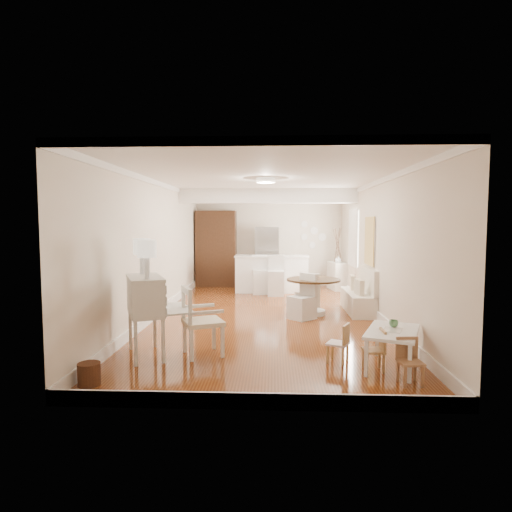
# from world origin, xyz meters

# --- Properties ---
(room) EXTENTS (9.00, 9.04, 2.82)m
(room) POSITION_xyz_m (0.04, 0.32, 1.98)
(room) COLOR brown
(room) RESTS_ON ground
(secretary_bureau) EXTENTS (1.22, 1.23, 1.17)m
(secretary_bureau) POSITION_xyz_m (-1.70, -2.75, 0.59)
(secretary_bureau) COLOR silver
(secretary_bureau) RESTS_ON ground
(gustavian_armchair) EXTENTS (0.77, 0.77, 1.02)m
(gustavian_armchair) POSITION_xyz_m (-0.88, -2.67, 0.51)
(gustavian_armchair) COLOR silver
(gustavian_armchair) RESTS_ON ground
(wicker_basket) EXTENTS (0.32, 0.32, 0.27)m
(wicker_basket) POSITION_xyz_m (-2.05, -3.89, 0.13)
(wicker_basket) COLOR #492816
(wicker_basket) RESTS_ON ground
(kids_table) EXTENTS (0.96, 1.19, 0.52)m
(kids_table) POSITION_xyz_m (1.74, -3.14, 0.26)
(kids_table) COLOR white
(kids_table) RESTS_ON ground
(kids_chair_a) EXTENTS (0.27, 0.27, 0.56)m
(kids_chair_a) POSITION_xyz_m (1.47, -3.25, 0.28)
(kids_chair_a) COLOR tan
(kids_chair_a) RESTS_ON ground
(kids_chair_b) EXTENTS (0.36, 0.36, 0.56)m
(kids_chair_b) POSITION_xyz_m (1.05, -2.94, 0.28)
(kids_chair_b) COLOR tan
(kids_chair_b) RESTS_ON ground
(kids_chair_c) EXTENTS (0.30, 0.30, 0.56)m
(kids_chair_c) POSITION_xyz_m (1.80, -3.71, 0.28)
(kids_chair_c) COLOR #976845
(kids_chair_c) RESTS_ON ground
(banquette) EXTENTS (0.52, 1.60, 0.98)m
(banquette) POSITION_xyz_m (1.99, 0.50, 0.49)
(banquette) COLOR silver
(banquette) RESTS_ON ground
(dining_table) EXTENTS (1.16, 1.16, 0.76)m
(dining_table) POSITION_xyz_m (1.00, 0.17, 0.38)
(dining_table) COLOR #422A15
(dining_table) RESTS_ON ground
(slip_chair_near) EXTENTS (0.63, 0.63, 0.91)m
(slip_chair_near) POSITION_xyz_m (0.73, -0.24, 0.46)
(slip_chair_near) COLOR silver
(slip_chair_near) RESTS_ON ground
(slip_chair_far) EXTENTS (0.57, 0.57, 0.83)m
(slip_chair_far) POSITION_xyz_m (0.90, 0.58, 0.41)
(slip_chair_far) COLOR white
(slip_chair_far) RESTS_ON ground
(breakfast_counter) EXTENTS (2.05, 0.65, 1.03)m
(breakfast_counter) POSITION_xyz_m (0.10, 3.10, 0.52)
(breakfast_counter) COLOR white
(breakfast_counter) RESTS_ON ground
(bar_stool_left) EXTENTS (0.48, 0.48, 1.06)m
(bar_stool_left) POSITION_xyz_m (-0.21, 2.78, 0.53)
(bar_stool_left) COLOR silver
(bar_stool_left) RESTS_ON ground
(bar_stool_right) EXTENTS (0.43, 0.43, 1.06)m
(bar_stool_right) POSITION_xyz_m (0.22, 2.51, 0.53)
(bar_stool_right) COLOR silver
(bar_stool_right) RESTS_ON ground
(pantry_cabinet) EXTENTS (1.20, 0.60, 2.30)m
(pantry_cabinet) POSITION_xyz_m (-1.60, 4.18, 1.15)
(pantry_cabinet) COLOR #381E11
(pantry_cabinet) RESTS_ON ground
(fridge) EXTENTS (0.75, 0.65, 1.80)m
(fridge) POSITION_xyz_m (0.30, 4.15, 0.90)
(fridge) COLOR silver
(fridge) RESTS_ON ground
(sideboard) EXTENTS (0.51, 0.88, 0.80)m
(sideboard) POSITION_xyz_m (2.00, 3.62, 0.40)
(sideboard) COLOR silver
(sideboard) RESTS_ON ground
(pencil_cup) EXTENTS (0.12, 0.12, 0.10)m
(pencil_cup) POSITION_xyz_m (1.80, -2.97, 0.57)
(pencil_cup) COLOR #55925C
(pencil_cup) RESTS_ON kids_table
(branch_vase) EXTENTS (0.22, 0.22, 0.19)m
(branch_vase) POSITION_xyz_m (2.02, 3.58, 0.89)
(branch_vase) COLOR white
(branch_vase) RESTS_ON sideboard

